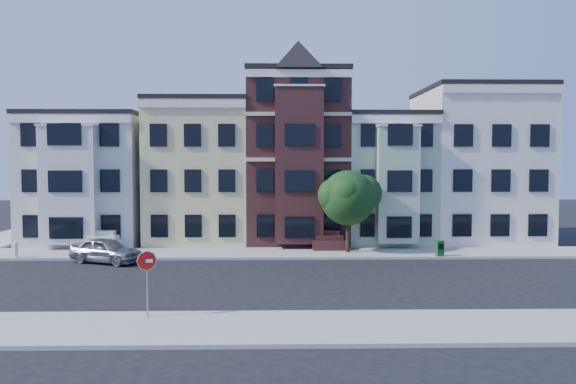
{
  "coord_description": "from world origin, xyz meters",
  "views": [
    {
      "loc": [
        -1.49,
        -27.15,
        5.79
      ],
      "look_at": [
        -0.86,
        3.25,
        4.2
      ],
      "focal_mm": 35.0,
      "sensor_mm": 36.0,
      "label": 1
    }
  ],
  "objects_px": {
    "fire_hydrant": "(16,251)",
    "stop_sign": "(147,279)",
    "newspaper_box": "(440,248)",
    "parked_car": "(106,250)",
    "street_tree": "(348,202)"
  },
  "relations": [
    {
      "from": "street_tree",
      "to": "parked_car",
      "type": "distance_m",
      "value": 14.84
    },
    {
      "from": "parked_car",
      "to": "stop_sign",
      "type": "distance_m",
      "value": 13.02
    },
    {
      "from": "street_tree",
      "to": "stop_sign",
      "type": "xyz_separation_m",
      "value": [
        -9.23,
        -14.71,
        -1.82
      ]
    },
    {
      "from": "fire_hydrant",
      "to": "stop_sign",
      "type": "bearing_deg",
      "value": -50.43
    },
    {
      "from": "parked_car",
      "to": "newspaper_box",
      "type": "xyz_separation_m",
      "value": [
        19.72,
        1.1,
        -0.12
      ]
    },
    {
      "from": "street_tree",
      "to": "fire_hydrant",
      "type": "bearing_deg",
      "value": -175.27
    },
    {
      "from": "street_tree",
      "to": "parked_car",
      "type": "xyz_separation_m",
      "value": [
        -14.35,
        -2.76,
        -2.6
      ]
    },
    {
      "from": "parked_car",
      "to": "fire_hydrant",
      "type": "bearing_deg",
      "value": 102.6
    },
    {
      "from": "newspaper_box",
      "to": "fire_hydrant",
      "type": "relative_size",
      "value": 1.27
    },
    {
      "from": "parked_car",
      "to": "newspaper_box",
      "type": "relative_size",
      "value": 4.59
    },
    {
      "from": "fire_hydrant",
      "to": "stop_sign",
      "type": "xyz_separation_m",
      "value": [
        10.78,
        -13.05,
        1.01
      ]
    },
    {
      "from": "fire_hydrant",
      "to": "stop_sign",
      "type": "relative_size",
      "value": 0.27
    },
    {
      "from": "stop_sign",
      "to": "newspaper_box",
      "type": "bearing_deg",
      "value": 38.11
    },
    {
      "from": "newspaper_box",
      "to": "stop_sign",
      "type": "distance_m",
      "value": 19.6
    },
    {
      "from": "street_tree",
      "to": "parked_car",
      "type": "bearing_deg",
      "value": -169.13
    }
  ]
}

